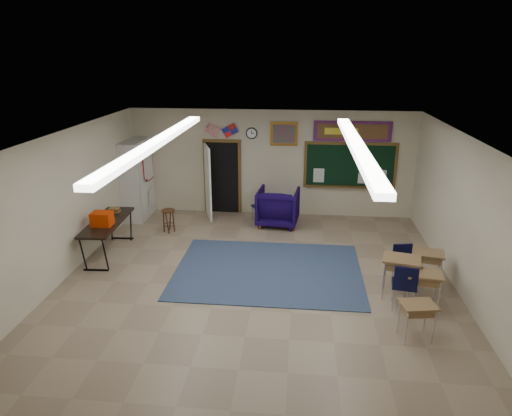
# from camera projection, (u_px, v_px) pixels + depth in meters

# --- Properties ---
(floor) EXTENTS (9.00, 9.00, 0.00)m
(floor) POSITION_uv_depth(u_px,v_px,m) (255.00, 288.00, 9.16)
(floor) COLOR gray
(floor) RESTS_ON ground
(back_wall) EXTENTS (8.00, 0.04, 3.00)m
(back_wall) POSITION_uv_depth(u_px,v_px,m) (271.00, 163.00, 12.90)
(back_wall) COLOR beige
(back_wall) RESTS_ON floor
(front_wall) EXTENTS (8.00, 0.04, 3.00)m
(front_wall) POSITION_uv_depth(u_px,v_px,m) (209.00, 379.00, 4.44)
(front_wall) COLOR beige
(front_wall) RESTS_ON floor
(left_wall) EXTENTS (0.04, 9.00, 3.00)m
(left_wall) POSITION_uv_depth(u_px,v_px,m) (55.00, 212.00, 9.04)
(left_wall) COLOR beige
(left_wall) RESTS_ON floor
(right_wall) EXTENTS (0.04, 9.00, 3.00)m
(right_wall) POSITION_uv_depth(u_px,v_px,m) (473.00, 226.00, 8.30)
(right_wall) COLOR beige
(right_wall) RESTS_ON floor
(ceiling) EXTENTS (8.00, 9.00, 0.04)m
(ceiling) POSITION_uv_depth(u_px,v_px,m) (255.00, 140.00, 8.18)
(ceiling) COLOR silver
(ceiling) RESTS_ON back_wall
(area_rug) EXTENTS (4.00, 3.00, 0.02)m
(area_rug) POSITION_uv_depth(u_px,v_px,m) (268.00, 270.00, 9.89)
(area_rug) COLOR navy
(area_rug) RESTS_ON floor
(fluorescent_strips) EXTENTS (3.86, 6.00, 0.10)m
(fluorescent_strips) POSITION_uv_depth(u_px,v_px,m) (255.00, 144.00, 8.20)
(fluorescent_strips) COLOR white
(fluorescent_strips) RESTS_ON ceiling
(doorway) EXTENTS (1.10, 0.89, 2.16)m
(doorway) POSITION_uv_depth(u_px,v_px,m) (218.00, 178.00, 13.05)
(doorway) COLOR black
(doorway) RESTS_ON back_wall
(chalkboard) EXTENTS (2.55, 0.14, 1.30)m
(chalkboard) POSITION_uv_depth(u_px,v_px,m) (350.00, 167.00, 12.67)
(chalkboard) COLOR brown
(chalkboard) RESTS_ON back_wall
(bulletin_board) EXTENTS (2.10, 0.05, 0.55)m
(bulletin_board) POSITION_uv_depth(u_px,v_px,m) (352.00, 131.00, 12.35)
(bulletin_board) COLOR #AE0E1C
(bulletin_board) RESTS_ON back_wall
(framed_art_print) EXTENTS (0.75, 0.05, 0.65)m
(framed_art_print) POSITION_uv_depth(u_px,v_px,m) (284.00, 134.00, 12.56)
(framed_art_print) COLOR #99611D
(framed_art_print) RESTS_ON back_wall
(wall_clock) EXTENTS (0.32, 0.05, 0.32)m
(wall_clock) POSITION_uv_depth(u_px,v_px,m) (252.00, 133.00, 12.64)
(wall_clock) COLOR black
(wall_clock) RESTS_ON back_wall
(wall_flags) EXTENTS (1.16, 0.06, 0.70)m
(wall_flags) POSITION_uv_depth(u_px,v_px,m) (221.00, 128.00, 12.65)
(wall_flags) COLOR red
(wall_flags) RESTS_ON back_wall
(storage_cabinet) EXTENTS (0.59, 1.25, 2.20)m
(storage_cabinet) POSITION_uv_depth(u_px,v_px,m) (137.00, 180.00, 12.77)
(storage_cabinet) COLOR beige
(storage_cabinet) RESTS_ON floor
(wingback_armchair) EXTENTS (1.18, 1.20, 1.00)m
(wingback_armchair) POSITION_uv_depth(u_px,v_px,m) (278.00, 207.00, 12.38)
(wingback_armchair) COLOR #100534
(wingback_armchair) RESTS_ON floor
(student_chair_reading) EXTENTS (0.55, 0.55, 0.81)m
(student_chair_reading) POSITION_uv_depth(u_px,v_px,m) (260.00, 207.00, 12.66)
(student_chair_reading) COLOR black
(student_chair_reading) RESTS_ON floor
(student_chair_desk_a) EXTENTS (0.53, 0.53, 0.92)m
(student_chair_desk_a) POSITION_uv_depth(u_px,v_px,m) (404.00, 286.00, 8.33)
(student_chair_desk_a) COLOR black
(student_chair_desk_a) RESTS_ON floor
(student_chair_desk_b) EXTENTS (0.50, 0.50, 0.86)m
(student_chair_desk_b) POSITION_uv_depth(u_px,v_px,m) (404.00, 268.00, 9.08)
(student_chair_desk_b) COLOR black
(student_chair_desk_b) RESTS_ON floor
(student_desk_front_left) EXTENTS (0.79, 0.66, 0.82)m
(student_desk_front_left) POSITION_uv_depth(u_px,v_px,m) (400.00, 275.00, 8.71)
(student_desk_front_left) COLOR olive
(student_desk_front_left) RESTS_ON floor
(student_desk_front_right) EXTENTS (0.67, 0.55, 0.71)m
(student_desk_front_right) POSITION_uv_depth(u_px,v_px,m) (427.00, 266.00, 9.21)
(student_desk_front_right) COLOR olive
(student_desk_front_right) RESTS_ON floor
(student_desk_back_left) EXTENTS (0.61, 0.50, 0.66)m
(student_desk_back_left) POSITION_uv_depth(u_px,v_px,m) (416.00, 319.00, 7.46)
(student_desk_back_left) COLOR olive
(student_desk_back_left) RESTS_ON floor
(student_desk_back_right) EXTENTS (0.67, 0.52, 0.75)m
(student_desk_back_right) POSITION_uv_depth(u_px,v_px,m) (423.00, 289.00, 8.30)
(student_desk_back_right) COLOR olive
(student_desk_back_right) RESTS_ON floor
(folding_table) EXTENTS (0.76, 2.02, 1.13)m
(folding_table) POSITION_uv_depth(u_px,v_px,m) (108.00, 236.00, 10.57)
(folding_table) COLOR black
(folding_table) RESTS_ON floor
(wooden_stool) EXTENTS (0.35, 0.35, 0.61)m
(wooden_stool) POSITION_uv_depth(u_px,v_px,m) (169.00, 221.00, 11.92)
(wooden_stool) COLOR #472B15
(wooden_stool) RESTS_ON floor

